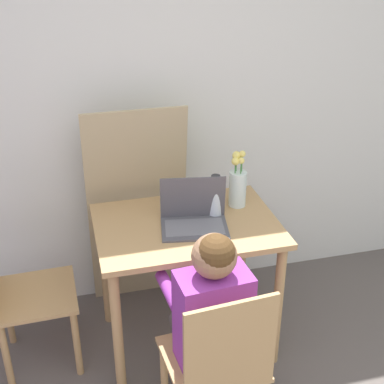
# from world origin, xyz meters

# --- Properties ---
(wall_back) EXTENTS (6.40, 0.05, 2.50)m
(wall_back) POSITION_xyz_m (0.00, 2.23, 1.25)
(wall_back) COLOR silver
(wall_back) RESTS_ON ground_plane
(dining_table) EXTENTS (0.91, 0.64, 0.76)m
(dining_table) POSITION_xyz_m (0.04, 1.66, 0.63)
(dining_table) COLOR tan
(dining_table) RESTS_ON ground_plane
(chair_occupied) EXTENTS (0.43, 0.43, 0.86)m
(chair_occupied) POSITION_xyz_m (0.01, 1.00, 0.44)
(chair_occupied) COLOR tan
(chair_occupied) RESTS_ON ground_plane
(chair_spare) EXTENTS (0.41, 0.41, 0.86)m
(chair_spare) POSITION_xyz_m (-0.80, 1.71, 0.44)
(chair_spare) COLOR tan
(chair_spare) RESTS_ON ground_plane
(person_seated) EXTENTS (0.34, 0.44, 1.05)m
(person_seated) POSITION_xyz_m (0.00, 1.12, 0.65)
(person_seated) COLOR purple
(person_seated) RESTS_ON ground_plane
(laptop) EXTENTS (0.36, 0.28, 0.24)m
(laptop) POSITION_xyz_m (0.07, 1.63, 0.81)
(laptop) COLOR #4C4C51
(laptop) RESTS_ON dining_table
(flower_vase) EXTENTS (0.09, 0.09, 0.31)m
(flower_vase) POSITION_xyz_m (0.35, 1.78, 0.88)
(flower_vase) COLOR silver
(flower_vase) RESTS_ON dining_table
(water_bottle) EXTENTS (0.08, 0.08, 0.22)m
(water_bottle) POSITION_xyz_m (0.20, 1.70, 0.86)
(water_bottle) COLOR silver
(water_bottle) RESTS_ON dining_table
(cardboard_panel) EXTENTS (0.56, 0.19, 1.25)m
(cardboard_panel) POSITION_xyz_m (-0.15, 2.08, 0.63)
(cardboard_panel) COLOR tan
(cardboard_panel) RESTS_ON ground_plane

